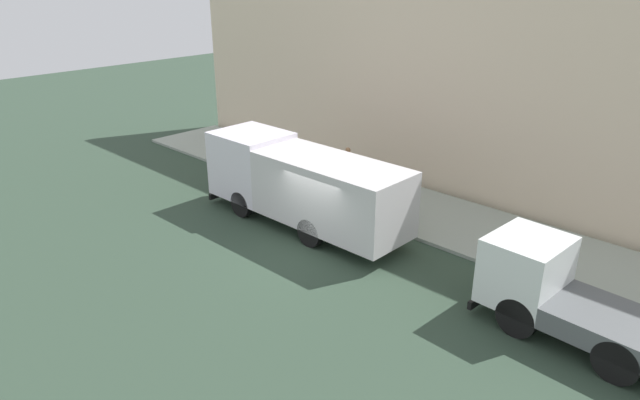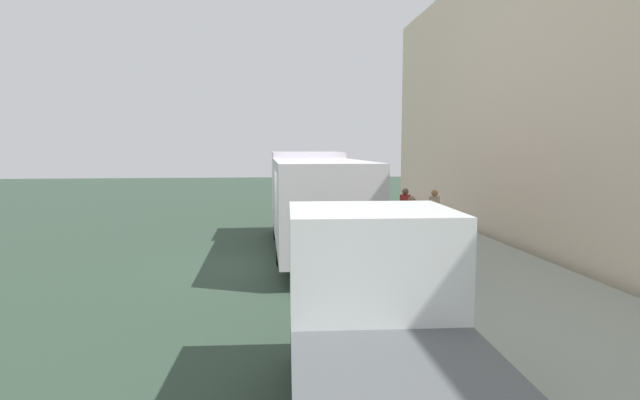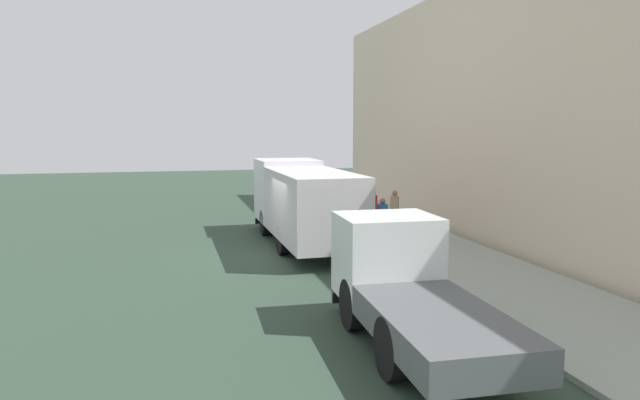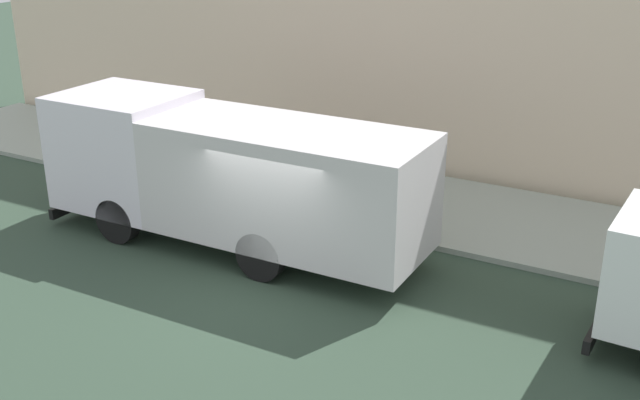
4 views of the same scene
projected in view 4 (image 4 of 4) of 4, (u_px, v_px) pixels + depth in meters
ground at (265, 285)px, 14.48m from camera, size 80.00×80.00×0.00m
sidewalk at (378, 197)px, 18.58m from camera, size 4.15×30.00×0.12m
large_utility_truck at (228, 172)px, 15.59m from camera, size 2.41×8.40×2.95m
pedestrian_walking at (276, 141)px, 19.85m from camera, size 0.43×0.43×1.59m
pedestrian_standing at (344, 176)px, 17.27m from camera, size 0.46×0.46×1.66m
pedestrian_third at (277, 156)px, 18.49m from camera, size 0.44×0.44×1.71m
traffic_cone_orange at (142, 158)px, 20.19m from camera, size 0.46×0.46×0.65m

